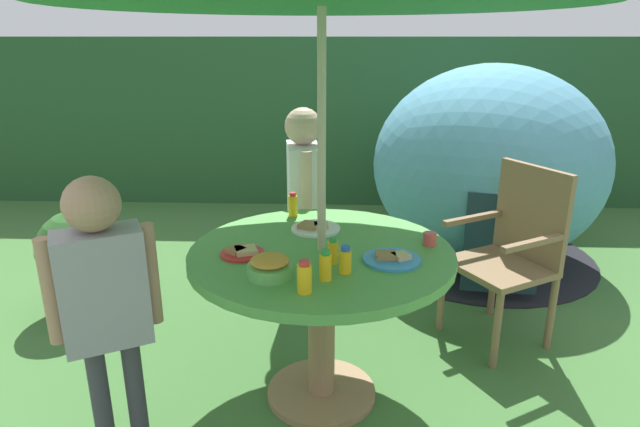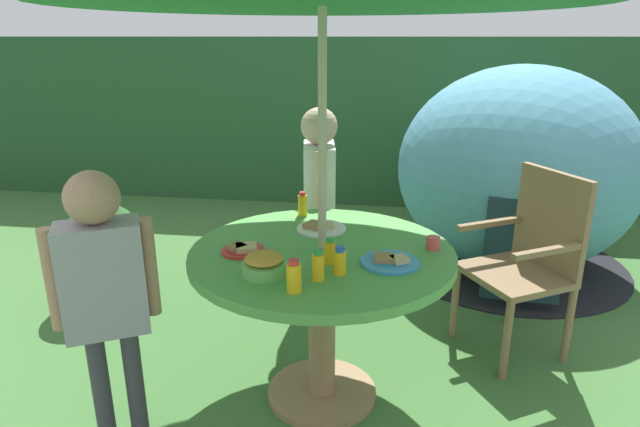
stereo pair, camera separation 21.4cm
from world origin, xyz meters
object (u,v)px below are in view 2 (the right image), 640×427
at_px(plate_far_left, 243,249).
at_px(juice_bottle_near_left, 303,204).
at_px(cup_near, 433,243).
at_px(child_in_white_shirt, 319,184).
at_px(plate_near_right, 390,261).
at_px(plate_back_edge, 321,228).
at_px(dome_tent, 516,170).
at_px(child_in_grey_shirt, 103,279).
at_px(potted_plant, 104,246).
at_px(juice_bottle_far_right, 318,266).
at_px(juice_bottle_center_front, 330,252).
at_px(wooden_chair, 530,254).
at_px(juice_bottle_center_back, 294,277).
at_px(snack_bowl, 264,265).
at_px(juice_bottle_mid_left, 340,261).
at_px(garden_table, 322,281).

bearing_deg(plate_far_left, juice_bottle_near_left, 72.14).
relative_size(plate_far_left, cup_near, 3.15).
distance_m(child_in_white_shirt, plate_near_right, 1.08).
height_order(plate_back_edge, plate_near_right, same).
relative_size(dome_tent, child_in_grey_shirt, 1.58).
bearing_deg(cup_near, dome_tent, 67.74).
bearing_deg(potted_plant, juice_bottle_far_right, -35.41).
height_order(plate_back_edge, juice_bottle_center_front, juice_bottle_center_front).
height_order(potted_plant, child_in_grey_shirt, child_in_grey_shirt).
height_order(wooden_chair, juice_bottle_center_back, wooden_chair).
relative_size(child_in_grey_shirt, snack_bowl, 6.65).
xyz_separation_m(dome_tent, snack_bowl, (-1.35, -2.03, 0.07)).
bearing_deg(juice_bottle_mid_left, child_in_grey_shirt, -168.66).
height_order(dome_tent, cup_near, dome_tent).
bearing_deg(juice_bottle_far_right, snack_bowl, 174.84).
distance_m(dome_tent, juice_bottle_mid_left, 2.25).
xyz_separation_m(child_in_grey_shirt, juice_bottle_center_front, (0.84, 0.27, 0.05)).
height_order(juice_bottle_near_left, juice_bottle_center_back, same).
xyz_separation_m(juice_bottle_far_right, juice_bottle_center_front, (0.03, 0.16, -0.01)).
xyz_separation_m(wooden_chair, juice_bottle_center_front, (-0.97, -0.73, 0.26)).
bearing_deg(plate_back_edge, dome_tent, 51.21).
bearing_deg(wooden_chair, plate_far_left, -93.91).
relative_size(child_in_white_shirt, plate_back_edge, 5.29).
distance_m(plate_far_left, juice_bottle_mid_left, 0.47).
xyz_separation_m(juice_bottle_near_left, juice_bottle_center_back, (0.12, -0.86, 0.00)).
bearing_deg(juice_bottle_mid_left, plate_far_left, 159.53).
distance_m(juice_bottle_mid_left, cup_near, 0.49).
xyz_separation_m(garden_table, potted_plant, (-1.50, 0.79, -0.23)).
xyz_separation_m(child_in_white_shirt, juice_bottle_center_back, (0.09, -1.30, 0.01)).
height_order(dome_tent, plate_far_left, dome_tent).
bearing_deg(plate_back_edge, juice_bottle_center_front, -76.91).
distance_m(dome_tent, potted_plant, 2.85).
height_order(plate_far_left, juice_bottle_center_back, juice_bottle_center_back).
distance_m(wooden_chair, juice_bottle_near_left, 1.22).
xyz_separation_m(garden_table, cup_near, (0.48, 0.08, 0.18)).
xyz_separation_m(potted_plant, child_in_white_shirt, (1.37, 0.10, 0.43)).
distance_m(juice_bottle_far_right, juice_bottle_center_back, 0.13).
height_order(child_in_grey_shirt, plate_near_right, child_in_grey_shirt).
height_order(juice_bottle_far_right, cup_near, juice_bottle_far_right).
bearing_deg(plate_far_left, juice_bottle_mid_left, -20.47).
height_order(wooden_chair, potted_plant, wooden_chair).
bearing_deg(juice_bottle_far_right, wooden_chair, 41.76).
xyz_separation_m(plate_far_left, juice_bottle_far_right, (0.36, -0.23, 0.04)).
relative_size(child_in_grey_shirt, juice_bottle_far_right, 9.66).
bearing_deg(juice_bottle_center_front, snack_bowl, -150.14).
relative_size(snack_bowl, plate_back_edge, 0.75).
xyz_separation_m(plate_far_left, cup_near, (0.81, 0.15, 0.02)).
bearing_deg(child_in_grey_shirt, snack_bowl, -15.33).
bearing_deg(plate_far_left, juice_bottle_far_right, -32.41).
distance_m(potted_plant, plate_back_edge, 1.61).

